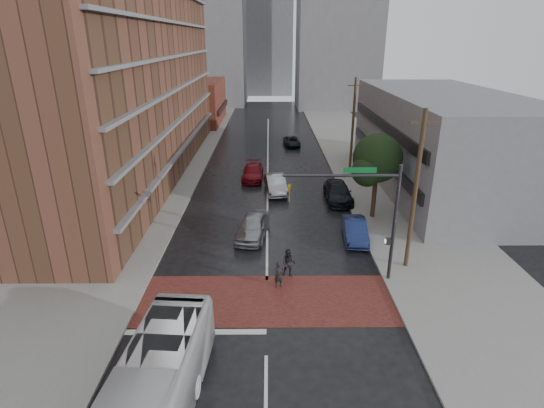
{
  "coord_description": "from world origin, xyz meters",
  "views": [
    {
      "loc": [
        0.16,
        -19.55,
        13.56
      ],
      "look_at": [
        0.34,
        6.18,
        3.5
      ],
      "focal_mm": 28.0,
      "sensor_mm": 36.0,
      "label": 1
    }
  ],
  "objects_px": {
    "car_travel_b": "(276,184)",
    "suv_travel": "(292,141)",
    "car_travel_c": "(253,172)",
    "car_parked_near": "(355,230)",
    "pedestrian_b": "(289,263)",
    "pedestrian_a": "(279,275)",
    "car_parked_mid": "(338,192)",
    "car_travel_a": "(253,226)",
    "transit_bus": "(147,408)",
    "car_parked_far": "(336,189)"
  },
  "relations": [
    {
      "from": "car_travel_b",
      "to": "suv_travel",
      "type": "bearing_deg",
      "value": 75.69
    },
    {
      "from": "car_travel_c",
      "to": "car_parked_near",
      "type": "distance_m",
      "value": 16.2
    },
    {
      "from": "pedestrian_b",
      "to": "pedestrian_a",
      "type": "bearing_deg",
      "value": -106.81
    },
    {
      "from": "car_travel_b",
      "to": "car_parked_mid",
      "type": "bearing_deg",
      "value": -28.63
    },
    {
      "from": "pedestrian_a",
      "to": "car_parked_near",
      "type": "relative_size",
      "value": 0.36
    },
    {
      "from": "pedestrian_a",
      "to": "pedestrian_b",
      "type": "height_order",
      "value": "pedestrian_b"
    },
    {
      "from": "pedestrian_b",
      "to": "suv_travel",
      "type": "distance_m",
      "value": 33.8
    },
    {
      "from": "suv_travel",
      "to": "car_parked_mid",
      "type": "distance_m",
      "value": 20.97
    },
    {
      "from": "car_travel_a",
      "to": "car_travel_b",
      "type": "distance_m",
      "value": 9.84
    },
    {
      "from": "car_travel_c",
      "to": "transit_bus",
      "type": "bearing_deg",
      "value": -92.52
    },
    {
      "from": "pedestrian_a",
      "to": "transit_bus",
      "type": "bearing_deg",
      "value": -133.25
    },
    {
      "from": "pedestrian_a",
      "to": "car_parked_far",
      "type": "distance_m",
      "value": 16.43
    },
    {
      "from": "car_parked_near",
      "to": "pedestrian_b",
      "type": "bearing_deg",
      "value": -130.83
    },
    {
      "from": "car_parked_mid",
      "to": "car_travel_a",
      "type": "bearing_deg",
      "value": -134.35
    },
    {
      "from": "transit_bus",
      "to": "car_travel_c",
      "type": "relative_size",
      "value": 2.18
    },
    {
      "from": "pedestrian_a",
      "to": "car_parked_near",
      "type": "height_order",
      "value": "pedestrian_a"
    },
    {
      "from": "transit_bus",
      "to": "suv_travel",
      "type": "relative_size",
      "value": 2.51
    },
    {
      "from": "car_travel_a",
      "to": "suv_travel",
      "type": "bearing_deg",
      "value": 91.01
    },
    {
      "from": "pedestrian_a",
      "to": "car_travel_c",
      "type": "bearing_deg",
      "value": 78.58
    },
    {
      "from": "car_parked_far",
      "to": "pedestrian_a",
      "type": "bearing_deg",
      "value": -118.78
    },
    {
      "from": "car_travel_c",
      "to": "car_parked_mid",
      "type": "xyz_separation_m",
      "value": [
        7.84,
        -6.25,
        0.06
      ]
    },
    {
      "from": "transit_bus",
      "to": "car_travel_b",
      "type": "xyz_separation_m",
      "value": [
        4.9,
        26.58,
        -0.71
      ]
    },
    {
      "from": "transit_bus",
      "to": "car_travel_a",
      "type": "distance_m",
      "value": 17.2
    },
    {
      "from": "suv_travel",
      "to": "transit_bus",
      "type": "bearing_deg",
      "value": -102.63
    },
    {
      "from": "transit_bus",
      "to": "pedestrian_a",
      "type": "xyz_separation_m",
      "value": [
        4.85,
        10.13,
        -0.71
      ]
    },
    {
      "from": "pedestrian_a",
      "to": "car_travel_c",
      "type": "distance_m",
      "value": 20.6
    },
    {
      "from": "car_travel_b",
      "to": "car_parked_far",
      "type": "bearing_deg",
      "value": -16.98
    },
    {
      "from": "transit_bus",
      "to": "suv_travel",
      "type": "height_order",
      "value": "transit_bus"
    },
    {
      "from": "car_travel_a",
      "to": "car_travel_c",
      "type": "bearing_deg",
      "value": 101.69
    },
    {
      "from": "pedestrian_b",
      "to": "car_travel_b",
      "type": "distance_m",
      "value": 15.24
    },
    {
      "from": "transit_bus",
      "to": "car_parked_near",
      "type": "height_order",
      "value": "transit_bus"
    },
    {
      "from": "car_travel_a",
      "to": "car_parked_near",
      "type": "bearing_deg",
      "value": 5.87
    },
    {
      "from": "car_parked_near",
      "to": "pedestrian_a",
      "type": "bearing_deg",
      "value": -127.98
    },
    {
      "from": "pedestrian_b",
      "to": "car_travel_b",
      "type": "height_order",
      "value": "pedestrian_b"
    },
    {
      "from": "car_parked_mid",
      "to": "pedestrian_b",
      "type": "bearing_deg",
      "value": -110.71
    },
    {
      "from": "car_travel_b",
      "to": "suv_travel",
      "type": "relative_size",
      "value": 1.14
    },
    {
      "from": "pedestrian_a",
      "to": "car_travel_c",
      "type": "relative_size",
      "value": 0.32
    },
    {
      "from": "car_travel_b",
      "to": "car_parked_near",
      "type": "distance_m",
      "value": 11.57
    },
    {
      "from": "pedestrian_b",
      "to": "car_travel_a",
      "type": "height_order",
      "value": "pedestrian_b"
    },
    {
      "from": "car_parked_mid",
      "to": "car_parked_far",
      "type": "bearing_deg",
      "value": 90.23
    },
    {
      "from": "suv_travel",
      "to": "car_parked_near",
      "type": "distance_m",
      "value": 28.84
    },
    {
      "from": "car_parked_near",
      "to": "car_parked_far",
      "type": "bearing_deg",
      "value": 93.63
    },
    {
      "from": "pedestrian_a",
      "to": "pedestrian_b",
      "type": "bearing_deg",
      "value": 45.66
    },
    {
      "from": "suv_travel",
      "to": "car_travel_b",
      "type": "bearing_deg",
      "value": -100.95
    },
    {
      "from": "car_travel_a",
      "to": "car_parked_mid",
      "type": "distance_m",
      "value": 10.46
    },
    {
      "from": "car_travel_a",
      "to": "car_parked_near",
      "type": "xyz_separation_m",
      "value": [
        7.34,
        -0.48,
        -0.1
      ]
    },
    {
      "from": "car_travel_c",
      "to": "car_parked_far",
      "type": "relative_size",
      "value": 1.26
    },
    {
      "from": "car_travel_c",
      "to": "car_parked_far",
      "type": "distance_m",
      "value": 9.31
    },
    {
      "from": "car_travel_c",
      "to": "car_parked_far",
      "type": "bearing_deg",
      "value": -30.34
    },
    {
      "from": "car_parked_near",
      "to": "suv_travel",
      "type": "bearing_deg",
      "value": 99.74
    }
  ]
}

